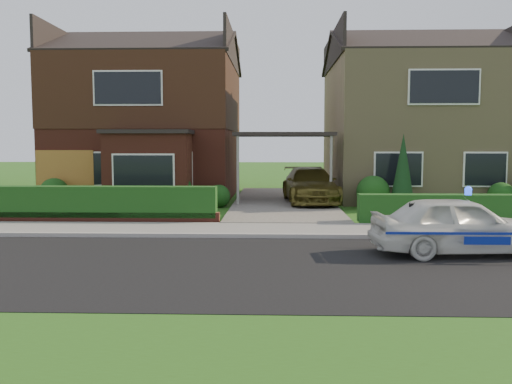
{
  "coord_description": "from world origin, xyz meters",
  "views": [
    {
      "loc": [
        -0.38,
        -10.16,
        2.33
      ],
      "look_at": [
        -0.83,
        3.5,
        1.12
      ],
      "focal_mm": 38.0,
      "sensor_mm": 36.0,
      "label": 1
    }
  ],
  "objects": [
    {
      "name": "ground",
      "position": [
        0.0,
        0.0,
        0.0
      ],
      "size": [
        120.0,
        120.0,
        0.0
      ],
      "primitive_type": "plane",
      "color": "#295416",
      "rests_on": "ground"
    },
    {
      "name": "road",
      "position": [
        0.0,
        0.0,
        0.0
      ],
      "size": [
        60.0,
        6.0,
        0.02
      ],
      "primitive_type": "cube",
      "color": "black",
      "rests_on": "ground"
    },
    {
      "name": "kerb",
      "position": [
        0.0,
        3.05,
        0.06
      ],
      "size": [
        60.0,
        0.16,
        0.12
      ],
      "primitive_type": "cube",
      "color": "#9E9993",
      "rests_on": "ground"
    },
    {
      "name": "sidewalk",
      "position": [
        0.0,
        4.1,
        0.05
      ],
      "size": [
        60.0,
        2.0,
        0.1
      ],
      "primitive_type": "cube",
      "color": "slate",
      "rests_on": "ground"
    },
    {
      "name": "grass_verge",
      "position": [
        0.0,
        -5.0,
        0.0
      ],
      "size": [
        60.0,
        4.0,
        0.01
      ],
      "primitive_type": "cube",
      "color": "#295416",
      "rests_on": "ground"
    },
    {
      "name": "driveway",
      "position": [
        0.0,
        11.0,
        0.06
      ],
      "size": [
        3.8,
        12.0,
        0.12
      ],
      "primitive_type": "cube",
      "color": "#666059",
      "rests_on": "ground"
    },
    {
      "name": "house_left",
      "position": [
        -5.78,
        13.9,
        3.81
      ],
      "size": [
        7.5,
        9.53,
        7.25
      ],
      "color": "maroon",
      "rests_on": "ground"
    },
    {
      "name": "house_right",
      "position": [
        5.8,
        13.99,
        3.66
      ],
      "size": [
        7.5,
        8.06,
        7.25
      ],
      "color": "tan",
      "rests_on": "ground"
    },
    {
      "name": "carport_link",
      "position": [
        0.0,
        10.95,
        2.66
      ],
      "size": [
        3.8,
        3.0,
        2.77
      ],
      "color": "black",
      "rests_on": "ground"
    },
    {
      "name": "garage_door",
      "position": [
        -8.25,
        9.96,
        1.05
      ],
      "size": [
        2.2,
        0.1,
        2.1
      ],
      "primitive_type": "cube",
      "color": "brown",
      "rests_on": "ground"
    },
    {
      "name": "dwarf_wall",
      "position": [
        -5.8,
        5.3,
        0.18
      ],
      "size": [
        7.7,
        0.25,
        0.36
      ],
      "primitive_type": "cube",
      "color": "maroon",
      "rests_on": "ground"
    },
    {
      "name": "hedge_left",
      "position": [
        -5.8,
        5.45,
        0.0
      ],
      "size": [
        7.5,
        0.55,
        0.9
      ],
      "primitive_type": "cube",
      "color": "#113511",
      "rests_on": "ground"
    },
    {
      "name": "hedge_right",
      "position": [
        5.8,
        5.35,
        0.0
      ],
      "size": [
        7.5,
        0.55,
        0.8
      ],
      "primitive_type": "cube",
      "color": "#113511",
      "rests_on": "ground"
    },
    {
      "name": "shrub_left_far",
      "position": [
        -8.5,
        9.5,
        0.54
      ],
      "size": [
        1.08,
        1.08,
        1.08
      ],
      "primitive_type": "sphere",
      "color": "#113511",
      "rests_on": "ground"
    },
    {
      "name": "shrub_left_mid",
      "position": [
        -4.0,
        9.3,
        0.66
      ],
      "size": [
        1.32,
        1.32,
        1.32
      ],
      "primitive_type": "sphere",
      "color": "#113511",
      "rests_on": "ground"
    },
    {
      "name": "shrub_left_near",
      "position": [
        -2.4,
        9.6,
        0.42
      ],
      "size": [
        0.84,
        0.84,
        0.84
      ],
      "primitive_type": "sphere",
      "color": "#113511",
      "rests_on": "ground"
    },
    {
      "name": "shrub_right_near",
      "position": [
        3.2,
        9.4,
        0.6
      ],
      "size": [
        1.2,
        1.2,
        1.2
      ],
      "primitive_type": "sphere",
      "color": "#113511",
      "rests_on": "ground"
    },
    {
      "name": "shrub_right_mid",
      "position": [
        7.8,
        9.5,
        0.48
      ],
      "size": [
        0.96,
        0.96,
        0.96
      ],
      "primitive_type": "sphere",
      "color": "#113511",
      "rests_on": "ground"
    },
    {
      "name": "conifer_a",
      "position": [
        4.2,
        9.2,
        1.3
      ],
      "size": [
        0.9,
        0.9,
        2.6
      ],
      "primitive_type": "cone",
      "color": "black",
      "rests_on": "ground"
    },
    {
      "name": "police_car",
      "position": [
        3.5,
        1.2,
        0.62
      ],
      "size": [
        3.34,
        3.73,
        1.4
      ],
      "rotation": [
        0.0,
        0.0,
        1.65
      ],
      "color": "silver",
      "rests_on": "ground"
    },
    {
      "name": "driveway_car",
      "position": [
        1.0,
        10.43,
        0.78
      ],
      "size": [
        2.17,
        4.65,
        1.31
      ],
      "primitive_type": "imported",
      "rotation": [
        0.0,
        0.0,
        0.07
      ],
      "color": "brown",
      "rests_on": "driveway"
    },
    {
      "name": "potted_plant_b",
      "position": [
        -6.65,
        6.53,
        0.4
      ],
      "size": [
        0.57,
        0.57,
        0.81
      ],
      "primitive_type": "imported",
      "rotation": [
        0.0,
        0.0,
        0.79
      ],
      "color": "gray",
      "rests_on": "ground"
    },
    {
      "name": "potted_plant_c",
      "position": [
        -3.72,
        6.0,
        0.36
      ],
      "size": [
        0.49,
        0.49,
        0.72
      ],
      "primitive_type": "imported",
      "rotation": [
        0.0,
        0.0,
        1.81
      ],
      "color": "gray",
      "rests_on": "ground"
    }
  ]
}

